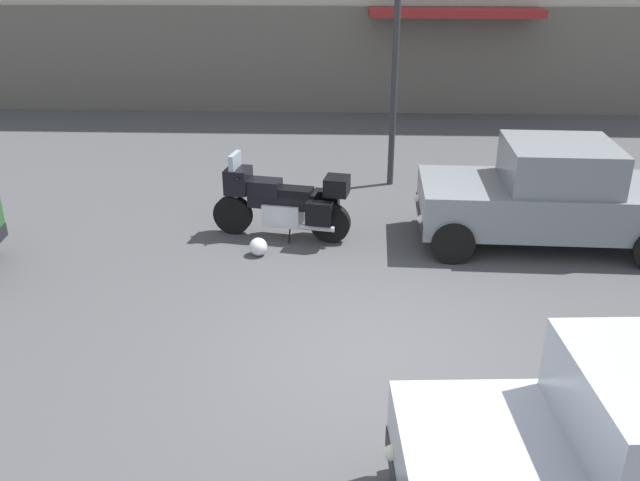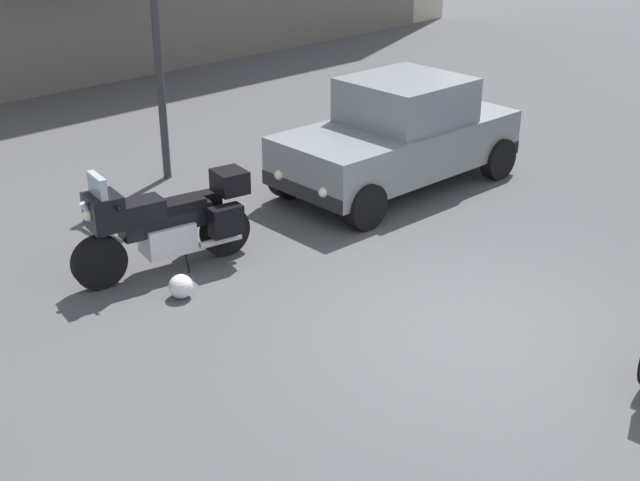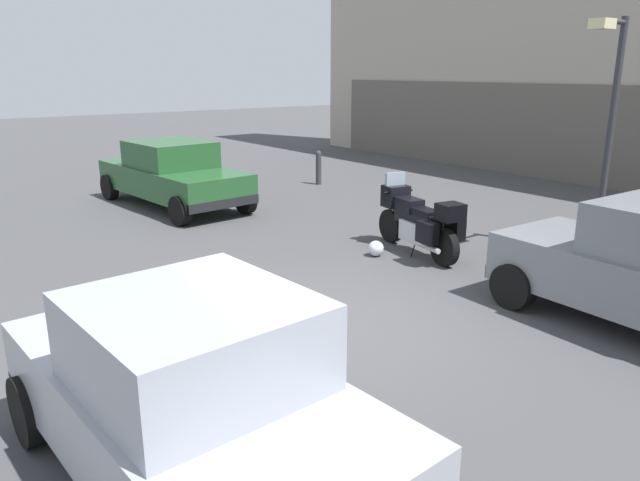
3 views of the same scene
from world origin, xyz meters
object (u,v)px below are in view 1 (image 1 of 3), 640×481
(helmet, at_px, (258,247))
(streetlamp_curbside, at_px, (396,55))
(motorcycle, at_px, (283,201))
(car_hatchback_near, at_px, (547,196))

(helmet, height_order, streetlamp_curbside, streetlamp_curbside)
(motorcycle, xyz_separation_m, helmet, (-0.33, -0.69, -0.48))
(motorcycle, relative_size, helmet, 8.03)
(motorcycle, bearing_deg, streetlamp_curbside, -115.94)
(helmet, height_order, car_hatchback_near, car_hatchback_near)
(car_hatchback_near, distance_m, streetlamp_curbside, 3.84)
(helmet, xyz_separation_m, streetlamp_curbside, (2.19, 3.23, 2.37))
(motorcycle, distance_m, streetlamp_curbside, 3.67)
(motorcycle, xyz_separation_m, car_hatchback_near, (4.10, -0.08, 0.19))
(car_hatchback_near, relative_size, streetlamp_curbside, 0.97)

